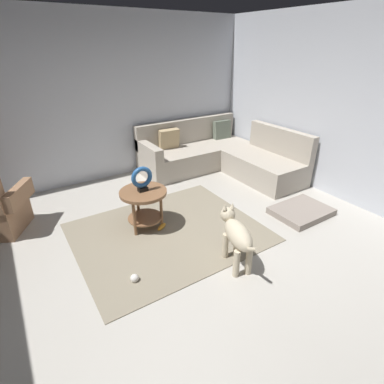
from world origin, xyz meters
TOP-DOWN VIEW (x-y plane):
  - ground_plane at (0.00, 0.00)m, footprint 6.00×6.00m
  - wall_back at (0.00, 2.94)m, footprint 6.00×0.12m
  - wall_right at (2.94, 0.00)m, footprint 0.12×6.00m
  - area_rug at (0.15, 0.70)m, footprint 2.30×1.90m
  - sectional_couch at (1.99, 2.02)m, footprint 2.20×2.25m
  - side_table at (-0.04, 0.98)m, footprint 0.60×0.60m
  - torus_sculpture at (-0.04, 0.98)m, footprint 0.28×0.08m
  - dog_bed_mat at (1.98, 0.08)m, footprint 0.80×0.60m
  - dog at (0.49, -0.22)m, footprint 0.36×0.83m
  - dog_toy_ball at (-0.57, 0.11)m, footprint 0.09×0.09m
  - dog_toy_bone at (0.12, 0.83)m, footprint 0.18×0.15m

SIDE VIEW (x-z plane):
  - ground_plane at x=0.00m, z-range -0.10..0.00m
  - area_rug at x=0.15m, z-range 0.00..0.01m
  - dog_toy_bone at x=0.12m, z-range 0.00..0.06m
  - dog_toy_ball at x=-0.57m, z-range 0.00..0.09m
  - dog_bed_mat at x=1.98m, z-range 0.00..0.09m
  - sectional_couch at x=1.99m, z-range -0.15..0.73m
  - dog at x=0.49m, z-range 0.06..0.69m
  - side_table at x=-0.04m, z-range 0.15..0.69m
  - torus_sculpture at x=-0.04m, z-range 0.55..0.87m
  - wall_back at x=0.00m, z-range 0.00..2.70m
  - wall_right at x=2.94m, z-range 0.00..2.70m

